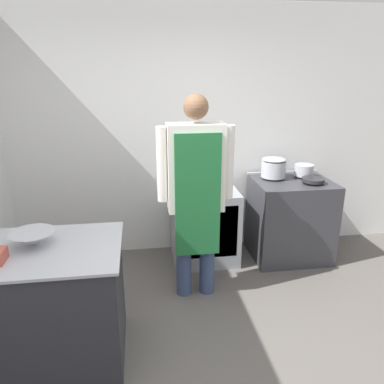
{
  "coord_description": "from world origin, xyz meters",
  "views": [
    {
      "loc": [
        -0.35,
        -1.85,
        2.04
      ],
      "look_at": [
        0.09,
        1.21,
        1.02
      ],
      "focal_mm": 35.0,
      "sensor_mm": 36.0,
      "label": 1
    }
  ],
  "objects": [
    {
      "name": "stove",
      "position": [
        1.28,
        1.81,
        0.45
      ],
      "size": [
        0.83,
        0.68,
        0.91
      ],
      "color": "#38383D",
      "rests_on": "ground_plane"
    },
    {
      "name": "person_cook",
      "position": [
        0.13,
        1.21,
        1.06
      ],
      "size": [
        0.67,
        0.24,
        1.85
      ],
      "color": "#38476B",
      "rests_on": "ground_plane"
    },
    {
      "name": "fridge_unit",
      "position": [
        0.32,
        1.87,
        0.4
      ],
      "size": [
        0.7,
        0.6,
        0.81
      ],
      "color": "#93999E",
      "rests_on": "ground_plane"
    },
    {
      "name": "wall_back",
      "position": [
        0.0,
        2.22,
        1.35
      ],
      "size": [
        8.0,
        0.05,
        2.7
      ],
      "color": "white",
      "rests_on": "ground_plane"
    },
    {
      "name": "stock_pot",
      "position": [
        1.09,
        1.93,
        1.02
      ],
      "size": [
        0.27,
        0.27,
        0.22
      ],
      "color": "#B2B5BC",
      "rests_on": "stove"
    },
    {
      "name": "mixing_bowl",
      "position": [
        -1.09,
        0.6,
        0.94
      ],
      "size": [
        0.3,
        0.3,
        0.1
      ],
      "color": "#B2B5BC",
      "rests_on": "prep_counter"
    },
    {
      "name": "sauce_pot",
      "position": [
        1.45,
        1.93,
        0.97
      ],
      "size": [
        0.21,
        0.21,
        0.12
      ],
      "color": "#B2B5BC",
      "rests_on": "stove"
    },
    {
      "name": "saute_pan",
      "position": [
        1.45,
        1.69,
        0.93
      ],
      "size": [
        0.23,
        0.23,
        0.04
      ],
      "color": "#262628",
      "rests_on": "stove"
    },
    {
      "name": "prep_counter",
      "position": [
        -1.1,
        0.54,
        0.44
      ],
      "size": [
        1.19,
        0.79,
        0.89
      ],
      "color": "#2D2D33",
      "rests_on": "ground_plane"
    }
  ]
}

